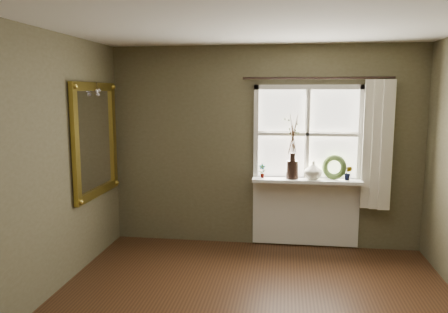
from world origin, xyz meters
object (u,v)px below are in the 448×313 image
Objects in this scene: dark_jug at (292,170)px; wreath at (334,170)px; cream_vase at (313,170)px; gilt_mirror at (96,140)px.

dark_jug is 0.52m from wreath.
cream_vase is at bearing 0.00° from dark_jug.
cream_vase is 0.73× the size of wreath.
cream_vase is 2.70m from gilt_mirror.
dark_jug is 1.00× the size of cream_vase.
dark_jug is at bearing 180.00° from cream_vase.
gilt_mirror is at bearing -142.89° from wreath.
wreath is (0.52, 0.04, 0.00)m from dark_jug.
gilt_mirror is (-2.85, -0.64, 0.41)m from wreath.
wreath is at bearing 8.75° from cream_vase.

